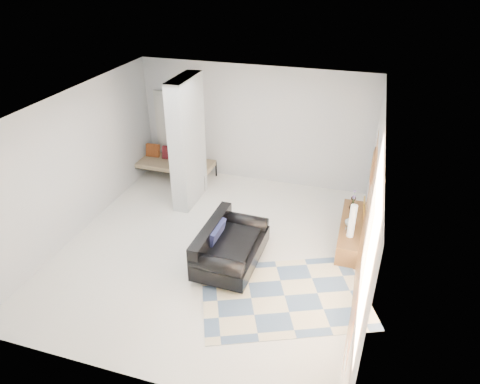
% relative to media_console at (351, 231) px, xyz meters
% --- Properties ---
extents(floor, '(6.00, 6.00, 0.00)m').
position_rel_media_console_xyz_m(floor, '(-2.52, -1.03, -0.20)').
color(floor, white).
rests_on(floor, ground).
extents(ceiling, '(6.00, 6.00, 0.00)m').
position_rel_media_console_xyz_m(ceiling, '(-2.52, -1.03, 2.60)').
color(ceiling, white).
rests_on(ceiling, wall_back).
extents(wall_back, '(6.00, 0.00, 6.00)m').
position_rel_media_console_xyz_m(wall_back, '(-2.52, 1.97, 1.20)').
color(wall_back, silver).
rests_on(wall_back, ground).
extents(wall_front, '(6.00, 0.00, 6.00)m').
position_rel_media_console_xyz_m(wall_front, '(-2.52, -4.03, 1.20)').
color(wall_front, silver).
rests_on(wall_front, ground).
extents(wall_left, '(0.00, 6.00, 6.00)m').
position_rel_media_console_xyz_m(wall_left, '(-5.27, -1.03, 1.20)').
color(wall_left, silver).
rests_on(wall_left, ground).
extents(wall_right, '(0.00, 6.00, 6.00)m').
position_rel_media_console_xyz_m(wall_right, '(0.23, -1.03, 1.20)').
color(wall_right, silver).
rests_on(wall_right, ground).
extents(partition_column, '(0.35, 1.20, 2.80)m').
position_rel_media_console_xyz_m(partition_column, '(-3.62, 0.57, 1.20)').
color(partition_column, silver).
rests_on(partition_column, floor).
extents(hallway_door, '(0.85, 0.06, 2.04)m').
position_rel_media_console_xyz_m(hallway_door, '(-4.62, 1.93, 0.82)').
color(hallway_door, silver).
rests_on(hallway_door, floor).
extents(curtain, '(0.00, 2.55, 2.55)m').
position_rel_media_console_xyz_m(curtain, '(0.15, -2.18, 1.25)').
color(curtain, orange).
rests_on(curtain, wall_right).
extents(wall_art, '(0.04, 0.45, 0.55)m').
position_rel_media_console_xyz_m(wall_art, '(0.20, -0.00, 1.45)').
color(wall_art, '#3D1D10').
rests_on(wall_art, wall_right).
extents(media_console, '(0.45, 1.79, 0.80)m').
position_rel_media_console_xyz_m(media_console, '(0.00, 0.00, 0.00)').
color(media_console, brown).
rests_on(media_console, floor).
extents(loveseat, '(1.03, 1.70, 0.76)m').
position_rel_media_console_xyz_m(loveseat, '(-2.09, -1.36, 0.15)').
color(loveseat, silver).
rests_on(loveseat, floor).
extents(daybed, '(1.98, 0.88, 0.77)m').
position_rel_media_console_xyz_m(daybed, '(-4.44, 1.44, 0.21)').
color(daybed, black).
rests_on(daybed, floor).
extents(area_rug, '(3.18, 2.70, 0.01)m').
position_rel_media_console_xyz_m(area_rug, '(-0.92, -1.93, -0.20)').
color(area_rug, beige).
rests_on(area_rug, floor).
extents(cylinder_lamp, '(0.12, 0.12, 0.66)m').
position_rel_media_console_xyz_m(cylinder_lamp, '(-0.02, -0.46, 0.52)').
color(cylinder_lamp, silver).
rests_on(cylinder_lamp, media_console).
extents(bronze_figurine, '(0.14, 0.14, 0.27)m').
position_rel_media_console_xyz_m(bronze_figurine, '(-0.05, 0.55, 0.33)').
color(bronze_figurine, black).
rests_on(bronze_figurine, media_console).
extents(vase, '(0.20, 0.20, 0.21)m').
position_rel_media_console_xyz_m(vase, '(-0.05, -0.11, 0.30)').
color(vase, white).
rests_on(vase, media_console).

